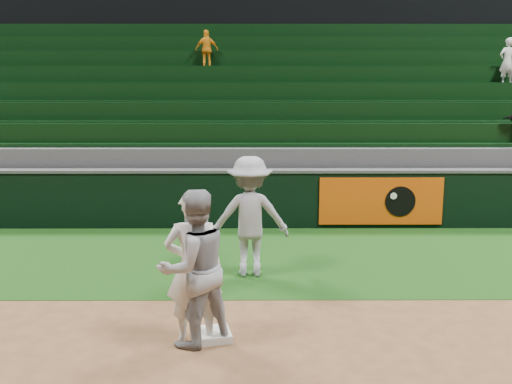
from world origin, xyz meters
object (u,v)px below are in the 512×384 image
first_baseman (194,268)px  base_coach (250,217)px  first_base (213,335)px  baserunner (194,268)px

first_baseman → base_coach: size_ratio=0.95×
first_base → baserunner: bearing=-149.0°
base_coach → first_base: bearing=76.4°
base_coach → baserunner: bearing=72.5°
first_baseman → baserunner: bearing=93.1°
first_base → base_coach: size_ratio=0.22×
first_baseman → base_coach: base_coach is taller
first_baseman → first_base: bearing=-169.0°
first_base → first_baseman: size_ratio=0.23×
base_coach → first_baseman: bearing=72.0°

